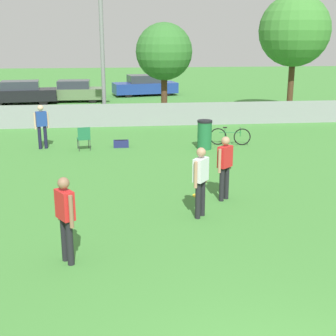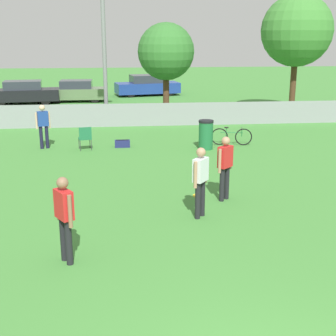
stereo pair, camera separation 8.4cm
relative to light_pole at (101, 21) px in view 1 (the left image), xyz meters
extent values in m
cube|color=gray|center=(2.48, -1.53, -4.33)|extent=(18.78, 0.03, 1.10)
cylinder|color=gray|center=(0.00, 0.00, -0.93)|extent=(0.20, 0.20, 7.91)
cylinder|color=#4C331E|center=(3.08, 0.41, -3.71)|extent=(0.32, 0.32, 2.35)
sphere|color=#33702D|center=(3.08, 0.41, -1.46)|extent=(2.86, 2.86, 2.86)
cylinder|color=#4C331E|center=(10.01, 0.91, -3.36)|extent=(0.32, 0.32, 3.05)
sphere|color=#3D7F33|center=(10.01, 0.91, -0.43)|extent=(3.73, 3.73, 3.73)
cylinder|color=black|center=(2.46, -13.43, -4.43)|extent=(0.13, 0.13, 0.91)
cylinder|color=black|center=(2.60, -13.25, -4.43)|extent=(0.13, 0.13, 0.91)
cube|color=silver|center=(2.53, -13.34, -3.70)|extent=(0.43, 0.46, 0.56)
sphere|color=tan|center=(2.53, -13.34, -3.27)|extent=(0.22, 0.22, 0.22)
cylinder|color=tan|center=(2.38, -13.53, -3.76)|extent=(0.08, 0.08, 0.63)
cylinder|color=tan|center=(2.69, -13.14, -3.76)|extent=(0.08, 0.08, 0.63)
cylinder|color=black|center=(-0.46, -15.28, -4.43)|extent=(0.13, 0.13, 0.91)
cylinder|color=black|center=(-0.34, -15.47, -4.43)|extent=(0.13, 0.13, 0.91)
cube|color=red|center=(-0.40, -15.38, -3.70)|extent=(0.41, 0.47, 0.56)
sphere|color=#8C664C|center=(-0.40, -15.38, -3.27)|extent=(0.22, 0.22, 0.22)
cylinder|color=#8C664C|center=(-0.54, -15.17, -3.76)|extent=(0.08, 0.08, 0.63)
cylinder|color=#8C664C|center=(-0.27, -15.59, -3.76)|extent=(0.08, 0.08, 0.63)
cylinder|color=black|center=(3.29, -12.28, -4.43)|extent=(0.13, 0.13, 0.91)
cylinder|color=black|center=(3.46, -12.13, -4.43)|extent=(0.13, 0.13, 0.91)
cube|color=red|center=(3.38, -12.20, -3.70)|extent=(0.45, 0.45, 0.56)
sphere|color=tan|center=(3.38, -12.20, -3.27)|extent=(0.22, 0.22, 0.22)
cylinder|color=tan|center=(3.20, -12.38, -3.76)|extent=(0.08, 0.08, 0.63)
cylinder|color=tan|center=(3.56, -12.03, -3.76)|extent=(0.08, 0.08, 0.63)
cylinder|color=#191933|center=(-2.15, -5.69, -4.44)|extent=(0.13, 0.13, 0.88)
cylinder|color=#191933|center=(-2.35, -5.76, -4.44)|extent=(0.13, 0.13, 0.88)
cube|color=navy|center=(-2.25, -5.73, -3.72)|extent=(0.44, 0.33, 0.56)
sphere|color=#D8AD8C|center=(-2.25, -5.73, -3.30)|extent=(0.22, 0.22, 0.22)
cylinder|color=#D8AD8C|center=(-2.02, -5.65, -3.79)|extent=(0.08, 0.08, 0.63)
cylinder|color=#D8AD8C|center=(-2.48, -5.80, -3.79)|extent=(0.08, 0.08, 0.63)
cylinder|color=yellow|center=(2.73, -11.83, -4.87)|extent=(0.26, 0.26, 0.03)
torus|color=yellow|center=(2.73, -11.83, -4.87)|extent=(0.26, 0.26, 0.03)
cylinder|color=#333338|center=(-0.51, -5.84, -4.67)|extent=(0.02, 0.02, 0.42)
cylinder|color=#333338|center=(-0.92, -5.92, -4.67)|extent=(0.02, 0.02, 0.42)
cylinder|color=#333338|center=(-0.43, -6.25, -4.67)|extent=(0.02, 0.02, 0.42)
cylinder|color=#333338|center=(-0.84, -6.33, -4.67)|extent=(0.02, 0.02, 0.42)
cube|color=#1E663F|center=(-0.68, -6.09, -4.45)|extent=(0.55, 0.55, 0.03)
cube|color=#1E663F|center=(-0.63, -6.31, -4.20)|extent=(0.46, 0.11, 0.46)
torus|color=black|center=(4.59, -5.82, -4.55)|extent=(0.67, 0.16, 0.67)
torus|color=black|center=(5.53, -5.98, -4.55)|extent=(0.67, 0.16, 0.67)
cylinder|color=#267238|center=(5.06, -5.90, -4.37)|extent=(0.87, 0.19, 0.04)
cylinder|color=#267238|center=(4.86, -5.86, -4.37)|extent=(0.03, 0.03, 0.35)
cylinder|color=#267238|center=(5.46, -5.97, -4.37)|extent=(0.03, 0.03, 0.31)
cube|color=black|center=(4.86, -5.86, -4.18)|extent=(0.17, 0.09, 0.04)
cylinder|color=black|center=(5.46, -5.97, -4.22)|extent=(0.10, 0.44, 0.03)
cylinder|color=#1E6638|center=(3.92, -6.46, -4.36)|extent=(0.54, 0.54, 1.04)
cylinder|color=black|center=(3.92, -6.46, -3.81)|extent=(0.57, 0.57, 0.08)
cube|color=navy|center=(0.74, -5.80, -4.75)|extent=(0.59, 0.32, 0.26)
cube|color=black|center=(0.74, -5.80, -4.60)|extent=(0.50, 0.04, 0.02)
cylinder|color=black|center=(-4.13, 7.81, -4.55)|extent=(0.68, 0.25, 0.66)
cylinder|color=black|center=(-3.96, 6.29, -4.55)|extent=(0.68, 0.25, 0.66)
cylinder|color=black|center=(-6.83, 7.50, -4.55)|extent=(0.68, 0.25, 0.66)
cube|color=black|center=(-5.40, 6.90, -4.32)|extent=(4.56, 2.24, 0.71)
cube|color=#2D333D|center=(-5.40, 6.90, -3.70)|extent=(2.44, 1.79, 0.53)
cylinder|color=black|center=(-0.91, 8.31, -4.57)|extent=(0.63, 0.18, 0.63)
cylinder|color=black|center=(-0.91, 6.83, -4.57)|extent=(0.63, 0.18, 0.63)
cylinder|color=black|center=(-3.33, 8.31, -4.57)|extent=(0.63, 0.18, 0.63)
cylinder|color=black|center=(-3.33, 6.82, -4.57)|extent=(0.63, 0.18, 0.63)
cube|color=#59724C|center=(-2.12, 7.57, -4.35)|extent=(3.90, 1.71, 0.68)
cube|color=#2D333D|center=(-2.12, 7.57, -3.75)|extent=(2.03, 1.50, 0.51)
cylinder|color=black|center=(3.92, 11.38, -4.57)|extent=(0.64, 0.29, 0.62)
cylinder|color=black|center=(4.22, 9.80, -4.57)|extent=(0.64, 0.29, 0.62)
cylinder|color=black|center=(1.17, 10.87, -4.57)|extent=(0.64, 0.29, 0.62)
cylinder|color=black|center=(1.47, 9.29, -4.57)|extent=(0.64, 0.29, 0.62)
cube|color=navy|center=(2.70, 10.34, -4.33)|extent=(4.78, 2.63, 0.73)
cube|color=#2D333D|center=(2.70, 10.34, -3.69)|extent=(2.61, 2.01, 0.55)
camera|label=1|loc=(0.61, -23.72, -0.65)|focal=50.00mm
camera|label=2|loc=(0.69, -23.73, -0.65)|focal=50.00mm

